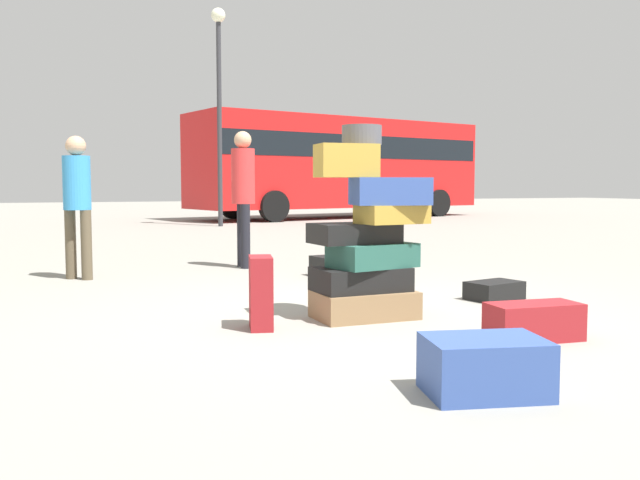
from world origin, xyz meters
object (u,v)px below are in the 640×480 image
at_px(suitcase_maroon_right_side, 261,293).
at_px(person_tourist_with_camera, 77,194).
at_px(person_bearded_onlooker, 243,187).
at_px(suitcase_tower, 367,244).
at_px(suitcase_maroon_foreground_near, 534,322).
at_px(suitcase_black_foreground_far, 343,266).
at_px(lamp_post, 219,83).
at_px(parked_bus, 340,161).
at_px(suitcase_navy_white_trunk, 485,366).
at_px(suitcase_black_upright_blue, 494,290).

distance_m(suitcase_maroon_right_side, person_tourist_with_camera, 3.57).
height_order(person_bearded_onlooker, person_tourist_with_camera, person_bearded_onlooker).
distance_m(suitcase_tower, suitcase_maroon_foreground_near, 1.42).
bearing_deg(suitcase_black_foreground_far, lamp_post, 76.66).
relative_size(parked_bus, lamp_post, 1.87).
xyz_separation_m(suitcase_black_foreground_far, suitcase_maroon_foreground_near, (-0.18, -3.56, 0.01)).
bearing_deg(lamp_post, suitcase_tower, -98.99).
relative_size(suitcase_navy_white_trunk, parked_bus, 0.06).
bearing_deg(person_bearded_onlooker, person_tourist_with_camera, -76.05).
height_order(suitcase_tower, suitcase_black_upright_blue, suitcase_tower).
height_order(parked_bus, lamp_post, lamp_post).
xyz_separation_m(suitcase_navy_white_trunk, lamp_post, (2.32, 14.49, 3.49)).
bearing_deg(suitcase_black_foreground_far, person_tourist_with_camera, 156.38).
height_order(suitcase_tower, lamp_post, lamp_post).
xyz_separation_m(suitcase_tower, person_tourist_with_camera, (-1.98, 3.27, 0.36)).
distance_m(suitcase_black_upright_blue, parked_bus, 16.33).
bearing_deg(suitcase_black_foreground_far, suitcase_maroon_right_side, -132.77).
height_order(suitcase_navy_white_trunk, lamp_post, lamp_post).
bearing_deg(person_tourist_with_camera, suitcase_navy_white_trunk, -28.99).
xyz_separation_m(suitcase_black_foreground_far, lamp_post, (1.09, 10.03, 3.52)).
xyz_separation_m(suitcase_black_upright_blue, lamp_post, (0.48, 12.10, 3.55)).
relative_size(person_bearded_onlooker, person_tourist_with_camera, 1.09).
bearing_deg(suitcase_maroon_right_side, person_tourist_with_camera, 122.21).
bearing_deg(lamp_post, suitcase_maroon_right_side, -102.91).
relative_size(suitcase_tower, person_tourist_with_camera, 0.95).
bearing_deg(suitcase_maroon_foreground_near, suitcase_maroon_right_side, 152.22).
height_order(suitcase_tower, parked_bus, parked_bus).
distance_m(suitcase_black_upright_blue, suitcase_maroon_right_side, 2.43).
relative_size(suitcase_black_upright_blue, suitcase_maroon_right_side, 0.93).
bearing_deg(suitcase_navy_white_trunk, lamp_post, 94.98).
bearing_deg(parked_bus, suitcase_tower, -125.60).
xyz_separation_m(suitcase_maroon_right_side, person_tourist_with_camera, (-1.08, 3.34, 0.68)).
xyz_separation_m(suitcase_navy_white_trunk, suitcase_maroon_right_side, (-0.55, 1.97, 0.12)).
height_order(suitcase_black_upright_blue, parked_bus, parked_bus).
height_order(suitcase_black_foreground_far, person_bearded_onlooker, person_bearded_onlooker).
height_order(suitcase_maroon_right_side, lamp_post, lamp_post).
distance_m(suitcase_black_foreground_far, suitcase_maroon_foreground_near, 3.56).
bearing_deg(suitcase_maroon_right_side, suitcase_maroon_foreground_near, -19.27).
bearing_deg(suitcase_black_upright_blue, suitcase_maroon_foreground_near, -129.23).
distance_m(person_tourist_with_camera, parked_bus, 15.23).
xyz_separation_m(suitcase_tower, lamp_post, (1.97, 12.45, 3.04)).
xyz_separation_m(person_tourist_with_camera, lamp_post, (3.95, 9.19, 2.68)).
bearing_deg(suitcase_maroon_right_side, lamp_post, 91.36).
distance_m(parked_bus, lamp_post, 6.06).
bearing_deg(person_bearded_onlooker, lamp_post, 171.17).
distance_m(suitcase_maroon_foreground_near, parked_bus, 17.98).
bearing_deg(lamp_post, person_tourist_with_camera, -113.27).
bearing_deg(suitcase_maroon_right_side, suitcase_black_upright_blue, 24.33).
bearing_deg(suitcase_tower, suitcase_maroon_foreground_near, -58.12).
xyz_separation_m(suitcase_navy_white_trunk, person_bearded_onlooker, (0.39, 5.68, 0.89)).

